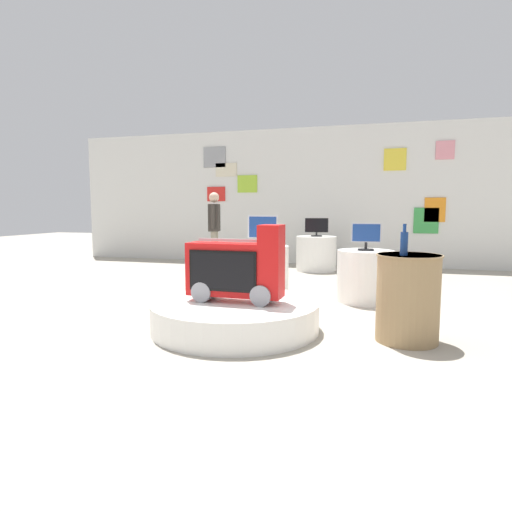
% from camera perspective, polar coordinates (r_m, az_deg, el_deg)
% --- Properties ---
extents(ground_plane, '(30.00, 30.00, 0.00)m').
position_cam_1_polar(ground_plane, '(4.61, -2.99, -9.42)').
color(ground_plane, '#A8A091').
extents(back_wall_display, '(11.52, 0.13, 3.04)m').
position_cam_1_polar(back_wall_display, '(9.79, 7.52, 7.84)').
color(back_wall_display, silver).
rests_on(back_wall_display, ground).
extents(main_display_pedestal, '(1.72, 1.72, 0.30)m').
position_cam_1_polar(main_display_pedestal, '(4.49, -2.77, -7.90)').
color(main_display_pedestal, white).
rests_on(main_display_pedestal, ground).
extents(novelty_firetruck_tv, '(0.99, 0.35, 0.80)m').
position_cam_1_polar(novelty_firetruck_tv, '(4.39, -2.61, -1.97)').
color(novelty_firetruck_tv, gray).
rests_on(novelty_firetruck_tv, main_display_pedestal).
extents(display_pedestal_left_rear, '(0.79, 0.79, 0.70)m').
position_cam_1_polar(display_pedestal_left_rear, '(6.51, 0.87, -1.67)').
color(display_pedestal_left_rear, white).
rests_on(display_pedestal_left_rear, ground).
extents(tv_on_left_rear, '(0.49, 0.22, 0.45)m').
position_cam_1_polar(tv_on_left_rear, '(6.45, 0.88, 3.58)').
color(tv_on_left_rear, black).
rests_on(tv_on_left_rear, display_pedestal_left_rear).
extents(display_pedestal_center_rear, '(0.81, 0.81, 0.70)m').
position_cam_1_polar(display_pedestal_center_rear, '(8.79, 7.99, 0.34)').
color(display_pedestal_center_rear, white).
rests_on(display_pedestal_center_rear, ground).
extents(tv_on_center_rear, '(0.46, 0.22, 0.37)m').
position_cam_1_polar(tv_on_center_rear, '(8.75, 8.03, 3.86)').
color(tv_on_center_rear, black).
rests_on(tv_on_center_rear, display_pedestal_center_rear).
extents(display_pedestal_right_rear, '(0.75, 0.75, 0.70)m').
position_cam_1_polar(display_pedestal_right_rear, '(5.97, 14.27, -2.58)').
color(display_pedestal_right_rear, white).
rests_on(display_pedestal_right_rear, ground).
extents(tv_on_right_rear, '(0.39, 0.21, 0.36)m').
position_cam_1_polar(tv_on_right_rear, '(5.91, 14.41, 2.62)').
color(tv_on_right_rear, black).
rests_on(tv_on_right_rear, display_pedestal_right_rear).
extents(side_table_round, '(0.59, 0.59, 0.83)m').
position_cam_1_polar(side_table_round, '(4.28, 19.49, -5.20)').
color(side_table_round, '#9E7F56').
rests_on(side_table_round, ground).
extents(bottle_on_side_table, '(0.07, 0.07, 0.29)m').
position_cam_1_polar(bottle_on_side_table, '(4.12, 19.06, 1.68)').
color(bottle_on_side_table, navy).
rests_on(bottle_on_side_table, side_table_round).
extents(shopper_browsing_near_truck, '(0.29, 0.55, 1.57)m').
position_cam_1_polar(shopper_browsing_near_truck, '(8.57, -5.55, 4.04)').
color(shopper_browsing_near_truck, gray).
rests_on(shopper_browsing_near_truck, ground).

